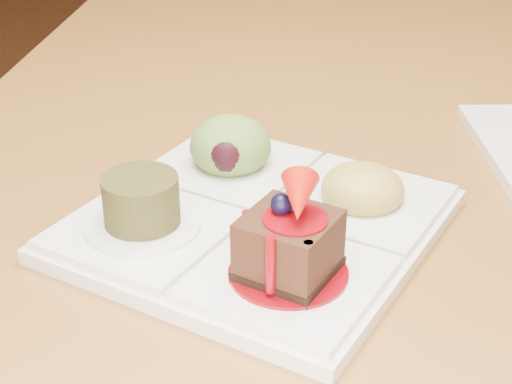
# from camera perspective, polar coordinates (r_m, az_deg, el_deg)

# --- Properties ---
(dining_table) EXTENTS (1.00, 1.80, 0.75)m
(dining_table) POSITION_cam_1_polar(r_m,az_deg,el_deg) (1.01, 12.62, 5.88)
(dining_table) COLOR brown
(dining_table) RESTS_ON ground
(sampler_plate) EXTENTS (0.33, 0.33, 0.10)m
(sampler_plate) POSITION_cam_1_polar(r_m,az_deg,el_deg) (0.59, 0.04, -1.13)
(sampler_plate) COLOR silver
(sampler_plate) RESTS_ON dining_table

